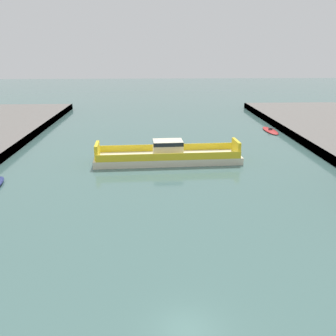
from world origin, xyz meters
TOP-DOWN VIEW (x-y plane):
  - ground_plane at (0.00, 0.00)m, footprint 400.00×400.00m
  - chain_ferry at (0.35, 36.17)m, footprint 23.39×6.77m
  - moored_boat_near_right at (23.70, 57.28)m, footprint 2.47×7.91m

SIDE VIEW (x-z plane):
  - ground_plane at x=0.00m, z-range 0.00..0.00m
  - moored_boat_near_right at x=23.70m, z-range -0.24..0.62m
  - chain_ferry at x=0.35m, z-range -0.69..2.84m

